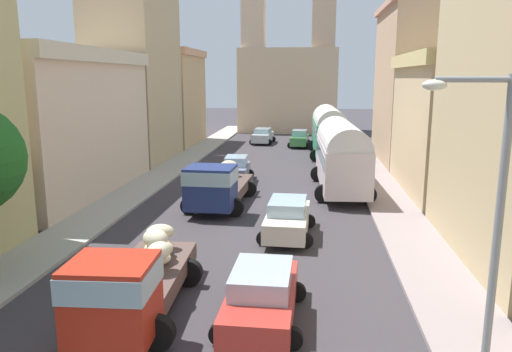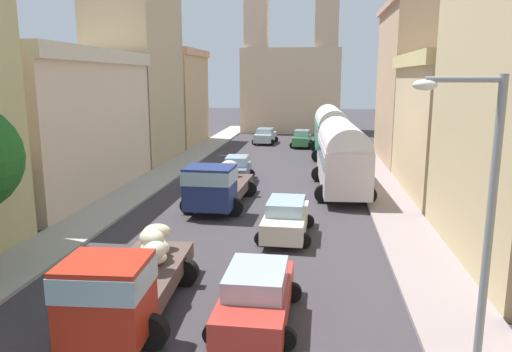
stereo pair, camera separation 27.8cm
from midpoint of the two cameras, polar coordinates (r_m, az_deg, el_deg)
The scene contains 19 objects.
ground_plane at distance 32.48m, azimuth 0.82°, elevation -0.47°, with size 154.00×154.00×0.00m, color #3A363A.
sidewalk_left at distance 33.93m, azimuth -11.46°, elevation -0.06°, with size 2.50×70.00×0.14m, color #AAA69B.
sidewalk_right at distance 32.58m, azimuth 13.61°, elevation -0.63°, with size 2.50×70.00×0.14m, color gray.
building_left_2 at distance 30.27m, azimuth -22.20°, elevation 5.79°, with size 6.23×13.78×8.25m.
building_left_3 at distance 40.79m, azimuth -14.10°, elevation 10.95°, with size 5.06×9.14×13.20m.
building_left_4 at distance 50.11m, azimuth -9.85°, elevation 8.99°, with size 5.16×9.44×9.39m.
building_right_2 at distance 30.56m, azimuth 22.46°, elevation 5.61°, with size 6.59×10.47×8.03m.
building_right_3 at distance 40.99m, azimuth 18.46°, elevation 10.05°, with size 6.45×10.76×12.22m.
distant_church at distance 61.93m, azimuth 3.63°, elevation 10.91°, with size 11.90×7.41×18.58m.
parked_bus_0 at distance 29.22m, azimuth 9.64°, elevation 2.61°, with size 3.57×9.04×4.16m.
parked_bus_1 at distance 42.46m, azimuth 8.27°, elevation 5.41°, with size 3.54×9.60×4.22m.
cargo_truck_0 at distance 14.03m, azimuth -14.74°, elevation -11.77°, with size 3.08×6.50×2.39m.
cargo_truck_1 at distance 25.06m, azimuth -4.90°, elevation -1.06°, with size 3.33×7.04×2.48m.
car_0 at distance 31.88m, azimuth -2.55°, elevation 0.80°, with size 2.22×3.74×1.67m.
car_1 at distance 50.50m, azimuth 0.64°, elevation 4.70°, with size 2.50×4.29×1.56m.
car_2 at distance 13.89m, azimuth 0.08°, elevation -13.69°, with size 2.43×4.38×1.56m.
car_3 at distance 20.94m, azimuth 3.32°, elevation -4.89°, with size 2.40×4.39×1.61m.
car_4 at distance 48.10m, azimuth 4.93°, elevation 4.36°, with size 2.28×3.83×1.67m.
streetlamp_near at distance 10.15m, azimuth 24.60°, elevation -4.98°, with size 1.64×0.28×6.74m.
Camera 1 is at (2.96, -4.65, 6.67)m, focal length 34.35 mm.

